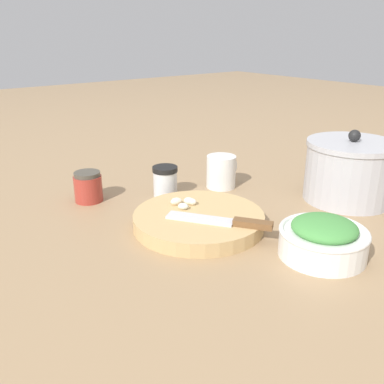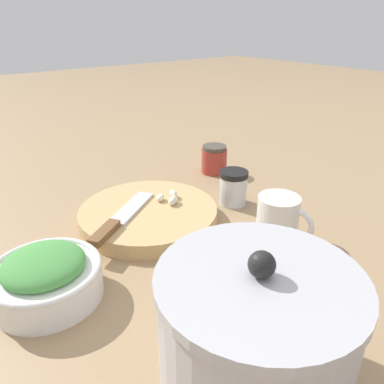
{
  "view_description": "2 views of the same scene",
  "coord_description": "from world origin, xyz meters",
  "px_view_note": "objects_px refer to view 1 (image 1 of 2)",
  "views": [
    {
      "loc": [
        0.74,
        -0.59,
        0.39
      ],
      "look_at": [
        0.03,
        -0.04,
        0.05
      ],
      "focal_mm": 40.0,
      "sensor_mm": 36.0,
      "label": 1
    },
    {
      "loc": [
        0.43,
        0.5,
        0.38
      ],
      "look_at": [
        0.03,
        -0.02,
        0.07
      ],
      "focal_mm": 35.0,
      "sensor_mm": 36.0,
      "label": 2
    }
  ],
  "objects_px": {
    "cutting_board": "(199,220)",
    "coffee_mug": "(222,171)",
    "herb_bowl": "(323,238)",
    "spice_jar": "(165,181)",
    "garlic_cloves": "(184,202)",
    "stock_pot": "(350,171)",
    "honey_jar": "(88,187)",
    "chef_knife": "(225,221)"
  },
  "relations": [
    {
      "from": "chef_knife",
      "to": "coffee_mug",
      "type": "xyz_separation_m",
      "value": [
        -0.23,
        0.19,
        0.01
      ]
    },
    {
      "from": "coffee_mug",
      "to": "spice_jar",
      "type": "bearing_deg",
      "value": -102.27
    },
    {
      "from": "coffee_mug",
      "to": "cutting_board",
      "type": "bearing_deg",
      "value": -52.32
    },
    {
      "from": "stock_pot",
      "to": "chef_knife",
      "type": "bearing_deg",
      "value": -94.76
    },
    {
      "from": "cutting_board",
      "to": "honey_jar",
      "type": "distance_m",
      "value": 0.3
    },
    {
      "from": "herb_bowl",
      "to": "honey_jar",
      "type": "relative_size",
      "value": 2.21
    },
    {
      "from": "honey_jar",
      "to": "garlic_cloves",
      "type": "bearing_deg",
      "value": 28.27
    },
    {
      "from": "cutting_board",
      "to": "herb_bowl",
      "type": "height_order",
      "value": "herb_bowl"
    },
    {
      "from": "garlic_cloves",
      "to": "herb_bowl",
      "type": "bearing_deg",
      "value": 19.04
    },
    {
      "from": "chef_knife",
      "to": "herb_bowl",
      "type": "xyz_separation_m",
      "value": [
        0.17,
        0.09,
        0.0
      ]
    },
    {
      "from": "cutting_board",
      "to": "coffee_mug",
      "type": "xyz_separation_m",
      "value": [
        -0.16,
        0.2,
        0.03
      ]
    },
    {
      "from": "cutting_board",
      "to": "chef_knife",
      "type": "xyz_separation_m",
      "value": [
        0.07,
        0.01,
        0.02
      ]
    },
    {
      "from": "cutting_board",
      "to": "chef_knife",
      "type": "height_order",
      "value": "chef_knife"
    },
    {
      "from": "garlic_cloves",
      "to": "stock_pot",
      "type": "xyz_separation_m",
      "value": [
        0.15,
        0.38,
        0.04
      ]
    },
    {
      "from": "herb_bowl",
      "to": "honey_jar",
      "type": "xyz_separation_m",
      "value": [
        -0.52,
        -0.22,
        0.0
      ]
    },
    {
      "from": "chef_knife",
      "to": "spice_jar",
      "type": "relative_size",
      "value": 2.52
    },
    {
      "from": "garlic_cloves",
      "to": "honey_jar",
      "type": "height_order",
      "value": "honey_jar"
    },
    {
      "from": "garlic_cloves",
      "to": "coffee_mug",
      "type": "relative_size",
      "value": 0.51
    },
    {
      "from": "cutting_board",
      "to": "stock_pot",
      "type": "bearing_deg",
      "value": 75.29
    },
    {
      "from": "honey_jar",
      "to": "chef_knife",
      "type": "bearing_deg",
      "value": 20.73
    },
    {
      "from": "herb_bowl",
      "to": "stock_pot",
      "type": "xyz_separation_m",
      "value": [
        -0.14,
        0.28,
        0.04
      ]
    },
    {
      "from": "chef_knife",
      "to": "garlic_cloves",
      "type": "relative_size",
      "value": 3.5
    },
    {
      "from": "herb_bowl",
      "to": "spice_jar",
      "type": "distance_m",
      "value": 0.43
    },
    {
      "from": "cutting_board",
      "to": "stock_pot",
      "type": "distance_m",
      "value": 0.4
    },
    {
      "from": "cutting_board",
      "to": "coffee_mug",
      "type": "height_order",
      "value": "coffee_mug"
    },
    {
      "from": "spice_jar",
      "to": "coffee_mug",
      "type": "xyz_separation_m",
      "value": [
        0.03,
        0.16,
        0.0
      ]
    },
    {
      "from": "herb_bowl",
      "to": "honey_jar",
      "type": "distance_m",
      "value": 0.56
    },
    {
      "from": "spice_jar",
      "to": "coffee_mug",
      "type": "distance_m",
      "value": 0.16
    },
    {
      "from": "spice_jar",
      "to": "stock_pot",
      "type": "distance_m",
      "value": 0.45
    },
    {
      "from": "cutting_board",
      "to": "garlic_cloves",
      "type": "distance_m",
      "value": 0.06
    },
    {
      "from": "chef_knife",
      "to": "stock_pot",
      "type": "height_order",
      "value": "stock_pot"
    },
    {
      "from": "stock_pot",
      "to": "honey_jar",
      "type": "bearing_deg",
      "value": -126.95
    },
    {
      "from": "cutting_board",
      "to": "honey_jar",
      "type": "bearing_deg",
      "value": -156.7
    },
    {
      "from": "cutting_board",
      "to": "honey_jar",
      "type": "relative_size",
      "value": 3.77
    },
    {
      "from": "chef_knife",
      "to": "stock_pot",
      "type": "relative_size",
      "value": 0.9
    },
    {
      "from": "coffee_mug",
      "to": "stock_pot",
      "type": "bearing_deg",
      "value": 35.28
    },
    {
      "from": "honey_jar",
      "to": "coffee_mug",
      "type": "bearing_deg",
      "value": 69.25
    },
    {
      "from": "garlic_cloves",
      "to": "stock_pot",
      "type": "relative_size",
      "value": 0.26
    },
    {
      "from": "garlic_cloves",
      "to": "herb_bowl",
      "type": "relative_size",
      "value": 0.34
    },
    {
      "from": "spice_jar",
      "to": "stock_pot",
      "type": "bearing_deg",
      "value": 49.3
    },
    {
      "from": "chef_knife",
      "to": "garlic_cloves",
      "type": "xyz_separation_m",
      "value": [
        -0.12,
        -0.01,
        0.0
      ]
    },
    {
      "from": "garlic_cloves",
      "to": "honey_jar",
      "type": "relative_size",
      "value": 0.75
    }
  ]
}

